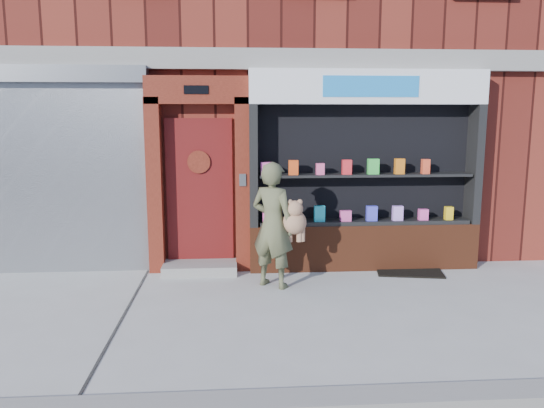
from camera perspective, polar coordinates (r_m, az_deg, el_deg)
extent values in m
plane|color=#9E9E99|center=(6.49, -1.90, -11.65)|extent=(80.00, 80.00, 0.00)
cube|color=gray|center=(4.52, -0.80, -20.83)|extent=(60.00, 0.30, 0.12)
cube|color=#4B1611|center=(12.16, -3.14, 17.38)|extent=(12.00, 8.00, 8.00)
cube|color=gray|center=(8.01, -2.57, 15.32)|extent=(12.00, 0.16, 0.30)
cube|color=gray|center=(8.51, -23.15, 2.41)|extent=(3.00, 0.10, 2.80)
cube|color=slate|center=(8.42, -23.97, 12.67)|extent=(3.10, 0.30, 0.24)
cube|color=#4A150C|center=(8.06, -12.47, 1.88)|extent=(0.22, 0.28, 2.60)
cube|color=#4A150C|center=(7.97, -3.18, 2.01)|extent=(0.22, 0.28, 2.60)
cube|color=#4A150C|center=(7.93, -8.09, 12.03)|extent=(1.50, 0.28, 0.40)
cube|color=black|center=(7.78, -8.16, 12.08)|extent=(0.35, 0.01, 0.12)
cube|color=#55100F|center=(8.11, -7.78, 1.36)|extent=(1.00, 0.06, 2.20)
cylinder|color=black|center=(8.02, -7.88, 4.50)|extent=(0.28, 0.02, 0.28)
cylinder|color=#4A150C|center=(8.01, -7.88, 4.49)|extent=(0.34, 0.02, 0.34)
cube|color=gray|center=(8.09, -7.73, -6.83)|extent=(1.10, 0.55, 0.15)
cube|color=slate|center=(7.81, -3.17, 2.60)|extent=(0.10, 0.02, 0.18)
cube|color=#632C17|center=(8.33, 9.76, -4.44)|extent=(3.50, 0.40, 0.70)
cube|color=black|center=(7.88, -2.03, 4.13)|extent=(0.12, 0.40, 1.80)
cube|color=black|center=(8.69, 20.92, 4.01)|extent=(0.12, 0.40, 1.80)
cube|color=black|center=(8.30, 9.70, 4.27)|extent=(3.30, 0.03, 1.80)
cube|color=black|center=(8.25, 9.83, -1.88)|extent=(3.20, 0.36, 0.06)
cube|color=black|center=(8.14, 9.98, 3.10)|extent=(3.20, 0.36, 0.04)
cube|color=white|center=(8.10, 10.25, 12.28)|extent=(3.50, 0.40, 0.50)
cube|color=#1972BF|center=(7.90, 10.62, 12.34)|extent=(1.40, 0.01, 0.30)
cube|color=#F953A8|center=(7.92, -0.60, -1.20)|extent=(0.12, 0.09, 0.21)
cube|color=red|center=(7.95, 2.28, -1.19)|extent=(0.14, 0.09, 0.21)
cube|color=#27B4C5|center=(8.00, 5.13, -1.04)|extent=(0.16, 0.09, 0.24)
cube|color=#D74794|center=(8.08, 7.92, -1.26)|extent=(0.16, 0.09, 0.16)
cube|color=#3F42D7|center=(8.17, 10.68, -0.99)|extent=(0.16, 0.09, 0.23)
cube|color=#C48AF9|center=(8.28, 13.35, -0.96)|extent=(0.15, 0.09, 0.22)
cube|color=#F150AE|center=(8.41, 15.95, -1.10)|extent=(0.14, 0.09, 0.17)
cube|color=yellow|center=(8.55, 18.47, -0.93)|extent=(0.12, 0.09, 0.20)
cube|color=#E84DA6|center=(7.82, -0.61, 3.83)|extent=(0.17, 0.09, 0.19)
cube|color=#E94D18|center=(7.85, 2.31, 3.95)|extent=(0.14, 0.09, 0.22)
cube|color=#F6528D|center=(7.91, 5.20, 3.78)|extent=(0.12, 0.09, 0.17)
cube|color=red|center=(7.98, 8.05, 3.96)|extent=(0.14, 0.09, 0.22)
cube|color=green|center=(8.07, 10.83, 3.99)|extent=(0.17, 0.09, 0.23)
cube|color=orange|center=(8.18, 13.55, 3.97)|extent=(0.14, 0.09, 0.23)
cube|color=#EB4A29|center=(8.31, 16.18, 3.90)|extent=(0.11, 0.09, 0.22)
imported|color=#505337|center=(7.22, 0.08, -2.28)|extent=(0.75, 0.70, 1.73)
sphere|color=#976A4B|center=(7.20, 2.42, -1.98)|extent=(0.33, 0.33, 0.33)
sphere|color=#976A4B|center=(7.11, 2.48, -0.50)|extent=(0.22, 0.22, 0.22)
sphere|color=#976A4B|center=(7.09, 1.96, 0.19)|extent=(0.08, 0.08, 0.08)
sphere|color=#976A4B|center=(7.10, 3.02, 0.20)|extent=(0.08, 0.08, 0.08)
cylinder|color=#976A4B|center=(7.22, 1.54, -3.28)|extent=(0.08, 0.08, 0.20)
cylinder|color=#976A4B|center=(7.25, 3.28, -3.25)|extent=(0.08, 0.08, 0.20)
cylinder|color=#976A4B|center=(7.21, 1.91, -3.31)|extent=(0.08, 0.08, 0.20)
cylinder|color=#976A4B|center=(7.22, 2.95, -3.29)|extent=(0.08, 0.08, 0.20)
cube|color=black|center=(8.37, 14.50, -6.95)|extent=(1.07, 0.84, 0.02)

